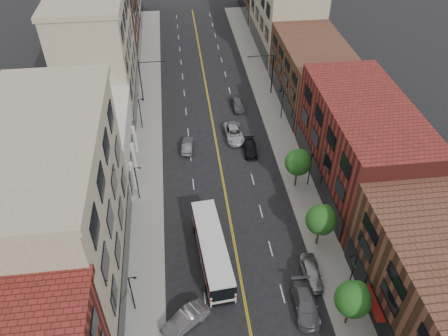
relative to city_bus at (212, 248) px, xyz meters
name	(u,v)px	position (x,y,z in m)	size (l,w,h in m)	color
sidewalk_left	(149,146)	(-7.27, 21.66, -1.76)	(4.00, 110.00, 0.15)	gray
sidewalk_right	(282,137)	(12.73, 21.66, -1.76)	(4.00, 110.00, 0.15)	gray
bldg_l_tanoffice	(61,216)	(-14.27, -0.34, 7.17)	(10.00, 22.00, 18.00)	gray
bldg_l_white	(92,145)	(-14.27, 17.66, 2.17)	(10.00, 14.00, 8.00)	silver
bldg_l_far_a	(98,54)	(-14.27, 34.66, 7.17)	(10.00, 20.00, 18.00)	gray
bldg_l_far_b	(110,16)	(-14.27, 54.66, 5.67)	(10.00, 20.00, 15.00)	brown
bldg_r_mid	(360,146)	(19.73, 10.66, 4.17)	(10.00, 22.00, 12.00)	maroon
bldg_r_far_a	(313,74)	(19.73, 31.66, 3.17)	(10.00, 20.00, 10.00)	brown
bldg_r_far_b	(285,14)	(19.73, 52.66, 5.17)	(10.00, 22.00, 14.00)	gray
tree_r_1	(354,298)	(12.12, -9.27, 2.29)	(3.40, 3.40, 5.59)	black
tree_r_2	(322,219)	(12.12, 0.73, 2.29)	(3.40, 3.40, 5.59)	black
tree_r_3	(299,161)	(12.12, 10.73, 2.29)	(3.40, 3.40, 5.59)	black
lamp_l_1	(132,292)	(-8.22, -5.34, 1.14)	(0.81, 0.55, 5.05)	black
lamp_l_2	(137,182)	(-8.22, 10.66, 1.14)	(0.81, 0.55, 5.05)	black
lamp_l_3	(141,112)	(-8.22, 26.66, 1.14)	(0.81, 0.55, 5.05)	black
lamp_r_1	(353,269)	(13.68, -5.34, 1.14)	(0.81, 0.55, 5.05)	black
lamp_r_2	(310,168)	(13.68, 10.66, 1.14)	(0.81, 0.55, 5.05)	black
lamp_r_3	(282,103)	(13.68, 26.66, 1.14)	(0.81, 0.55, 5.05)	black
signal_mast_left	(145,77)	(-7.54, 34.66, 2.81)	(4.49, 0.18, 7.20)	black
signal_mast_right	(268,70)	(12.99, 34.66, 2.81)	(4.49, 0.18, 7.20)	black
city_bus	(212,248)	(0.00, 0.00, 0.00)	(3.71, 12.44, 3.15)	silver
car_angle_b	(185,320)	(-3.38, -7.59, -1.02)	(1.72, 4.94, 1.63)	#B7B9BF
car_parked_mid	(305,304)	(8.53, -7.25, -1.02)	(2.28, 5.60, 1.63)	#525257
car_parked_far	(311,273)	(10.13, -3.73, -1.01)	(1.94, 4.81, 1.64)	#A4A6AB
car_lane_behind	(188,146)	(-1.57, 20.36, -1.13)	(1.49, 4.27, 1.41)	#49494E
car_lane_a	(250,149)	(7.36, 18.61, -1.18)	(1.83, 4.49, 1.30)	black
car_lane_b	(234,133)	(5.55, 22.50, -1.04)	(2.64, 5.72, 1.59)	#B5B8BE
car_lane_c	(238,104)	(7.27, 30.66, -1.06)	(1.84, 4.56, 1.56)	#4D4D52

